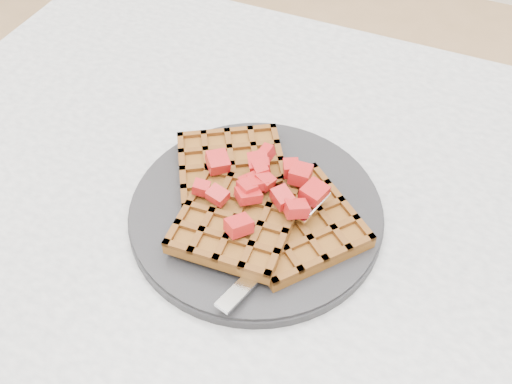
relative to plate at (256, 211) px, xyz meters
The scene contains 5 objects.
table 0.16m from the plate, ahead, with size 1.20×0.80×0.75m.
plate is the anchor object (origin of this frame).
waffles 0.02m from the plate, 87.49° to the right, with size 0.26×0.22×0.03m.
strawberry_pile 0.05m from the plate, ahead, with size 0.15×0.15×0.02m, color #8C0407, non-canonical shape.
fork 0.06m from the plate, 41.34° to the right, with size 0.02×0.18×0.02m, color silver, non-canonical shape.
Camera 1 is at (0.05, -0.37, 1.24)m, focal length 40.00 mm.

